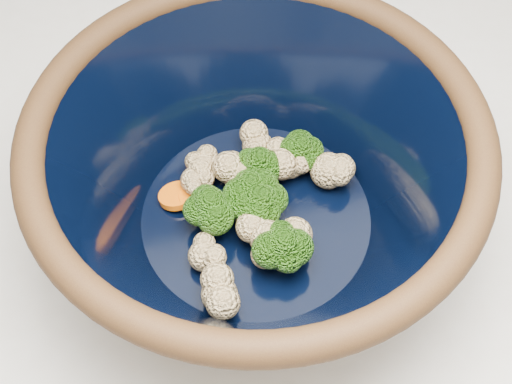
# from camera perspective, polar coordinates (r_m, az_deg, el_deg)

# --- Properties ---
(mixing_bowl) EXTENTS (0.44, 0.44, 0.16)m
(mixing_bowl) POSITION_cam_1_polar(r_m,az_deg,el_deg) (0.58, -0.00, 0.86)
(mixing_bowl) COLOR black
(mixing_bowl) RESTS_ON counter
(vegetable_pile) EXTENTS (0.17, 0.17, 0.05)m
(vegetable_pile) POSITION_cam_1_polar(r_m,az_deg,el_deg) (0.61, 0.10, -0.56)
(vegetable_pile) COLOR #608442
(vegetable_pile) RESTS_ON mixing_bowl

